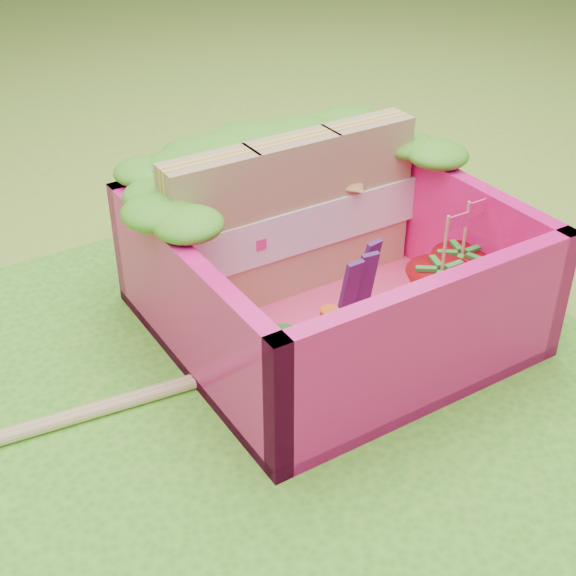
# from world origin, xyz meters

# --- Properties ---
(ground) EXTENTS (14.00, 14.00, 0.00)m
(ground) POSITION_xyz_m (0.00, 0.00, 0.00)
(ground) COLOR #8CB733
(ground) RESTS_ON ground
(placemat) EXTENTS (2.60, 2.60, 0.03)m
(placemat) POSITION_xyz_m (0.00, 0.00, 0.01)
(placemat) COLOR green
(placemat) RESTS_ON ground
(bento_floor) EXTENTS (1.30, 1.30, 0.05)m
(bento_floor) POSITION_xyz_m (0.39, 0.11, 0.06)
(bento_floor) COLOR #FF417B
(bento_floor) RESTS_ON placemat
(bento_box) EXTENTS (1.30, 1.30, 0.55)m
(bento_box) POSITION_xyz_m (0.39, 0.11, 0.31)
(bento_box) COLOR #FE1580
(bento_box) RESTS_ON placemat
(lettuce_ruffle) EXTENTS (1.43, 0.77, 0.11)m
(lettuce_ruffle) POSITION_xyz_m (0.39, 0.58, 0.64)
(lettuce_ruffle) COLOR #41961B
(lettuce_ruffle) RESTS_ON bento_box
(sandwich_stack) EXTENTS (1.23, 0.18, 0.68)m
(sandwich_stack) POSITION_xyz_m (0.39, 0.39, 0.41)
(sandwich_stack) COLOR tan
(sandwich_stack) RESTS_ON bento_floor
(broccoli) EXTENTS (0.31, 0.31, 0.25)m
(broccoli) POSITION_xyz_m (-0.08, -0.22, 0.25)
(broccoli) COLOR #638E44
(broccoli) RESTS_ON bento_floor
(carrot_sticks) EXTENTS (0.16, 0.09, 0.28)m
(carrot_sticks) POSITION_xyz_m (0.14, -0.20, 0.21)
(carrot_sticks) COLOR orange
(carrot_sticks) RESTS_ON bento_floor
(purple_wedges) EXTENTS (0.22, 0.11, 0.38)m
(purple_wedges) POSITION_xyz_m (0.43, -0.03, 0.27)
(purple_wedges) COLOR #461B5F
(purple_wedges) RESTS_ON bento_floor
(strawberry_left) EXTENTS (0.28, 0.28, 0.52)m
(strawberry_left) POSITION_xyz_m (0.69, -0.21, 0.22)
(strawberry_left) COLOR #B6100B
(strawberry_left) RESTS_ON bento_floor
(strawberry_right) EXTENTS (0.25, 0.25, 0.49)m
(strawberry_right) POSITION_xyz_m (0.88, -0.12, 0.21)
(strawberry_right) COLOR #B6100B
(strawberry_right) RESTS_ON bento_floor
(snap_peas) EXTENTS (0.60, 0.40, 0.05)m
(snap_peas) POSITION_xyz_m (0.72, -0.20, 0.11)
(snap_peas) COLOR #60C73E
(snap_peas) RESTS_ON bento_floor
(chopsticks) EXTENTS (2.08, 0.29, 0.04)m
(chopsticks) POSITION_xyz_m (-0.94, 0.13, 0.05)
(chopsticks) COLOR tan
(chopsticks) RESTS_ON placemat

